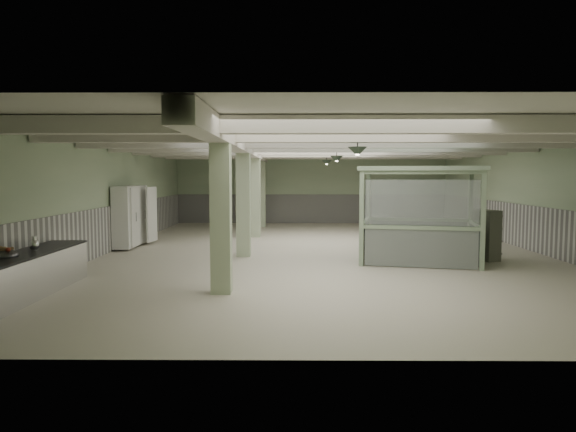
{
  "coord_description": "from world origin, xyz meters",
  "views": [
    {
      "loc": [
        -0.99,
        -16.81,
        2.52
      ],
      "look_at": [
        -1.12,
        -1.6,
        1.3
      ],
      "focal_mm": 32.0,
      "sensor_mm": 36.0,
      "label": 1
    }
  ],
  "objects_px": {
    "prep_counter": "(8,281)",
    "filing_cabinet": "(487,235)",
    "walkin_cooler": "(131,217)",
    "guard_booth": "(420,198)"
  },
  "relations": [
    {
      "from": "prep_counter",
      "to": "filing_cabinet",
      "type": "relative_size",
      "value": 3.68
    },
    {
      "from": "guard_booth",
      "to": "prep_counter",
      "type": "bearing_deg",
      "value": -138.27
    },
    {
      "from": "walkin_cooler",
      "to": "filing_cabinet",
      "type": "height_order",
      "value": "walkin_cooler"
    },
    {
      "from": "prep_counter",
      "to": "guard_booth",
      "type": "distance_m",
      "value": 10.75
    },
    {
      "from": "walkin_cooler",
      "to": "filing_cabinet",
      "type": "distance_m",
      "value": 11.71
    },
    {
      "from": "prep_counter",
      "to": "walkin_cooler",
      "type": "height_order",
      "value": "walkin_cooler"
    },
    {
      "from": "prep_counter",
      "to": "guard_booth",
      "type": "bearing_deg",
      "value": 29.39
    },
    {
      "from": "walkin_cooler",
      "to": "guard_booth",
      "type": "bearing_deg",
      "value": -16.46
    },
    {
      "from": "prep_counter",
      "to": "filing_cabinet",
      "type": "xyz_separation_m",
      "value": [
        11.29,
        5.26,
        0.28
      ]
    },
    {
      "from": "guard_booth",
      "to": "filing_cabinet",
      "type": "xyz_separation_m",
      "value": [
        2.0,
        0.02,
        -1.1
      ]
    }
  ]
}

